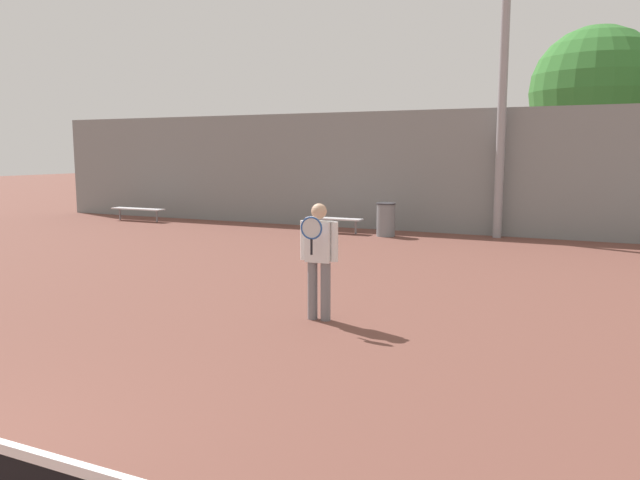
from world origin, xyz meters
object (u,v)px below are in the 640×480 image
at_px(tennis_player, 319,255).
at_px(trash_bin, 386,219).
at_px(tree_green_tall, 596,93).
at_px(bench_courtside_far, 138,209).
at_px(bench_courtside_near, 334,219).

relative_size(tennis_player, trash_bin, 1.76).
relative_size(tennis_player, tree_green_tall, 0.25).
relative_size(bench_courtside_far, tree_green_tall, 0.31).
bearing_deg(bench_courtside_far, tennis_player, -38.48).
distance_m(trash_bin, tree_green_tall, 9.74).
bearing_deg(tree_green_tall, trash_bin, -124.01).
distance_m(bench_courtside_near, bench_courtside_far, 7.41).
distance_m(tennis_player, trash_bin, 9.07).
relative_size(trash_bin, tree_green_tall, 0.14).
bearing_deg(tennis_player, trash_bin, 99.47).
height_order(tennis_player, bench_courtside_far, tennis_player).
distance_m(tennis_player, bench_courtside_near, 9.62).
xyz_separation_m(bench_courtside_near, tree_green_tall, (6.61, 7.35, 3.99)).
distance_m(bench_courtside_near, tree_green_tall, 10.66).
height_order(bench_courtside_near, bench_courtside_far, same).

